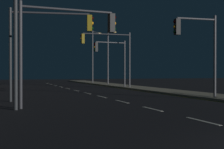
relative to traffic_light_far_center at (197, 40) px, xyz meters
name	(u,v)px	position (x,y,z in m)	size (l,w,h in m)	color
ground_plane	(100,96)	(-4.67, 4.93, -3.62)	(112.00, 112.00, 0.00)	black
sidewalk_right	(186,93)	(2.19, 4.93, -3.55)	(2.90, 77.00, 0.14)	gray
lane_markings_center	(87,93)	(-4.67, 8.43, -3.61)	(0.14, 50.00, 0.01)	silver
lane_edge_line	(139,91)	(0.49, 9.93, -3.61)	(0.14, 53.00, 0.01)	gold
traffic_light_far_center	(197,40)	(0.00, 0.00, 0.00)	(2.87, 0.39, 5.01)	#4C4C51
traffic_light_mid_right	(67,33)	(-8.20, -1.39, -0.06)	(4.85, 0.60, 4.98)	#38383D
traffic_light_overhead_east	(109,48)	(-0.90, 14.42, 0.52)	(5.23, 0.34, 5.59)	#4C4C51
traffic_light_near_left	(48,35)	(-8.62, 2.13, 0.21)	(4.80, 0.94, 5.37)	#2D3033
traffic_light_near_right	(111,54)	(-0.27, 15.59, -0.04)	(3.60, 0.65, 4.88)	#4C4C51
street_lamp_corner	(109,52)	(2.16, 23.67, 0.64)	(0.84, 1.41, 6.86)	#4C4C51
street_lamp_median	(6,6)	(-11.00, -1.90, 0.99)	(2.49, 0.67, 7.63)	#2D3033
street_lamp_mid_block	(94,52)	(1.80, 29.77, 1.05)	(1.67, 1.19, 7.58)	#4C4C51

